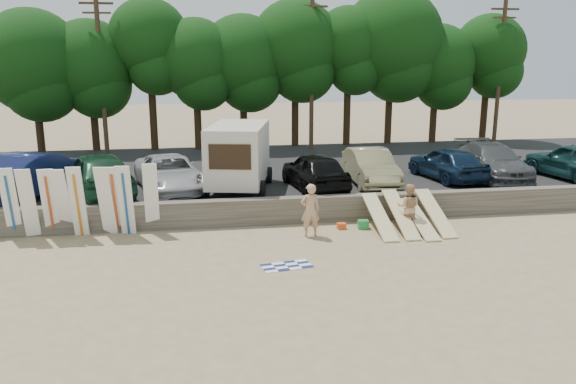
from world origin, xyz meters
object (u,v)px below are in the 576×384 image
(box_trailer, at_px, (239,154))
(car_6, at_px, (492,161))
(car_3, at_px, (315,171))
(car_4, at_px, (370,167))
(cooler, at_px, (363,224))
(car_0, at_px, (19,178))
(beachgoer_b, at_px, (408,207))
(car_5, at_px, (447,163))
(car_1, at_px, (99,174))
(car_7, at_px, (575,161))
(beachgoer_a, at_px, (310,210))
(car_2, at_px, (169,173))

(box_trailer, xyz_separation_m, car_6, (11.76, 0.56, -0.76))
(car_3, xyz_separation_m, car_4, (2.61, 0.50, -0.02))
(car_3, bearing_deg, cooler, 98.57)
(car_0, xyz_separation_m, beachgoer_b, (14.42, -4.00, -0.72))
(car_5, bearing_deg, car_6, 173.14)
(car_5, height_order, beachgoer_b, car_5)
(car_1, relative_size, car_5, 1.19)
(car_4, relative_size, car_7, 0.94)
(car_5, bearing_deg, cooler, 31.61)
(car_7, bearing_deg, car_1, -9.26)
(car_6, bearing_deg, car_4, -170.71)
(beachgoer_a, bearing_deg, car_7, -165.99)
(car_6, distance_m, beachgoer_b, 7.76)
(car_3, relative_size, car_4, 0.99)
(car_1, xyz_separation_m, car_3, (8.82, -0.21, -0.12))
(car_2, bearing_deg, car_0, 175.70)
(car_0, bearing_deg, beachgoer_b, 8.90)
(box_trailer, bearing_deg, beachgoer_a, -52.29)
(car_5, relative_size, car_6, 0.84)
(car_1, distance_m, cooler, 10.72)
(car_2, xyz_separation_m, car_3, (6.07, -0.71, 0.06))
(car_2, bearing_deg, car_4, -13.22)
(car_6, relative_size, car_7, 1.07)
(car_0, height_order, car_4, car_0)
(beachgoer_a, relative_size, beachgoer_b, 1.11)
(cooler, bearing_deg, car_0, 170.00)
(car_6, distance_m, cooler, 8.91)
(car_2, distance_m, car_5, 12.40)
(car_5, height_order, car_6, car_6)
(box_trailer, xyz_separation_m, cooler, (4.24, -4.04, -2.08))
(car_0, relative_size, car_3, 1.15)
(car_0, height_order, car_5, car_0)
(car_6, bearing_deg, beachgoer_a, -146.45)
(beachgoer_a, bearing_deg, cooler, -168.51)
(car_6, xyz_separation_m, beachgoer_b, (-5.94, -4.95, -0.62))
(car_5, distance_m, beachgoer_b, 6.14)
(car_0, relative_size, beachgoer_a, 2.80)
(car_3, bearing_deg, car_0, -7.40)
(beachgoer_b, bearing_deg, car_0, 7.58)
(car_7, relative_size, beachgoer_b, 2.91)
(car_2, relative_size, car_6, 0.98)
(car_4, bearing_deg, cooler, -107.73)
(car_4, bearing_deg, car_0, -175.36)
(car_4, bearing_deg, car_5, 7.57)
(car_1, distance_m, car_3, 8.82)
(car_1, xyz_separation_m, car_6, (17.40, 0.71, -0.13))
(box_trailer, relative_size, cooler, 12.31)
(car_5, relative_size, car_7, 0.90)
(car_3, bearing_deg, beachgoer_a, 68.61)
(car_2, relative_size, car_4, 1.11)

